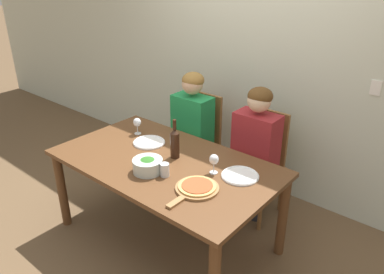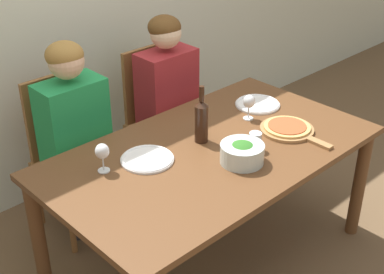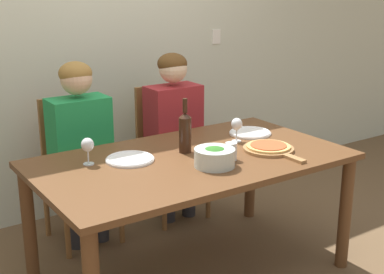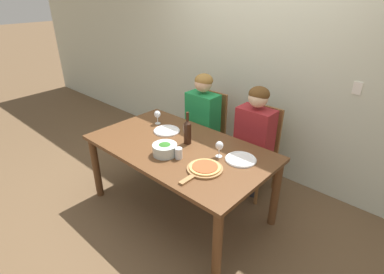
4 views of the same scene
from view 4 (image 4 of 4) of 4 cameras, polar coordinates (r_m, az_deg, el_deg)
ground_plane at (r=3.26m, az=-2.22°, el=-13.28°), size 40.00×40.00×0.00m
back_wall at (r=3.60m, az=12.29°, el=14.22°), size 10.00×0.06×2.70m
dining_table at (r=2.89m, az=-2.45°, el=-3.34°), size 1.77×1.01×0.74m
chair_left at (r=3.73m, az=2.98°, el=1.58°), size 0.42×0.42×0.96m
chair_right at (r=3.38m, az=12.38°, el=-1.93°), size 0.42×0.42×0.96m
person_woman at (r=3.56m, az=1.88°, el=4.29°), size 0.47×0.51×1.22m
person_man at (r=3.18m, az=11.70°, el=0.89°), size 0.47×0.51×1.22m
wine_bottle at (r=2.83m, az=-0.86°, el=1.09°), size 0.07×0.07×0.32m
broccoli_bowl at (r=2.69m, az=-5.19°, el=-2.33°), size 0.22×0.22×0.11m
dinner_plate_left at (r=3.13m, az=-4.84°, el=1.23°), size 0.27×0.27×0.02m
dinner_plate_right at (r=2.64m, az=9.27°, el=-4.20°), size 0.27×0.27×0.02m
pizza_on_board at (r=2.47m, az=2.35°, el=-6.01°), size 0.30×0.44×0.04m
wine_glass_left at (r=3.28m, az=-6.62°, el=4.21°), size 0.07×0.07×0.15m
wine_glass_right at (r=2.62m, az=5.23°, el=-1.77°), size 0.07×0.07×0.15m
water_tumbler at (r=2.62m, az=-2.56°, el=-3.11°), size 0.07×0.07×0.10m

